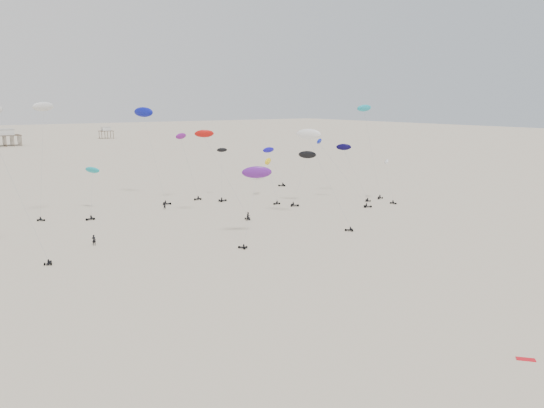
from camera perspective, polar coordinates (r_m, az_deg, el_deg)
ground_plane at (r=199.02m, az=-18.52°, el=3.10°), size 900.00×900.00×0.00m
pavilion_main at (r=343.47m, az=-27.18°, el=6.26°), size 21.00×13.00×9.80m
pavilion_small at (r=387.64m, az=-17.41°, el=7.26°), size 9.00×7.00×8.00m
rig_0 at (r=116.81m, az=-6.42°, el=5.86°), size 8.90×11.03×20.30m
rig_2 at (r=166.93m, az=0.03°, el=4.80°), size 5.66×12.71×13.75m
rig_3 at (r=139.45m, az=12.44°, el=3.13°), size 5.10×8.22×11.12m
rig_4 at (r=132.30m, az=3.45°, el=3.95°), size 8.92×5.54×13.36m
rig_5 at (r=138.60m, az=8.43°, el=4.51°), size 6.06×8.80×14.86m
rig_6 at (r=123.59m, az=-23.43°, el=7.99°), size 6.08×3.96×25.46m
rig_7 at (r=130.77m, az=7.40°, el=3.66°), size 9.81×12.81×19.02m
rig_9 at (r=138.33m, az=-9.16°, el=4.96°), size 6.52×3.93×17.60m
rig_10 at (r=139.53m, az=-0.24°, el=3.67°), size 7.28×12.67×13.63m
rig_11 at (r=139.02m, az=-5.37°, el=2.73°), size 6.34×8.41×13.71m
rig_12 at (r=128.67m, az=-18.81°, el=2.24°), size 7.04×13.77×13.99m
rig_13 at (r=144.25m, az=10.21°, el=8.28°), size 4.81×8.63×24.75m
rig_14 at (r=142.73m, az=-13.34°, el=8.33°), size 4.73×17.11×25.08m
rig_15 at (r=98.17m, az=-1.76°, el=2.84°), size 10.46×8.83×14.69m
rig_17 at (r=114.42m, az=4.36°, el=6.58°), size 4.71×18.42×22.31m
spectator_0 at (r=100.29m, az=-18.57°, el=-4.24°), size 1.02×0.95×2.30m
spectator_1 at (r=114.79m, az=-2.56°, el=-1.78°), size 1.09×0.67×2.17m
spectator_3 at (r=129.16m, az=-11.47°, el=-0.55°), size 0.72×0.52×1.89m
grounded_kite_b at (r=60.69m, az=25.64°, el=-14.86°), size 1.73×1.80×0.07m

